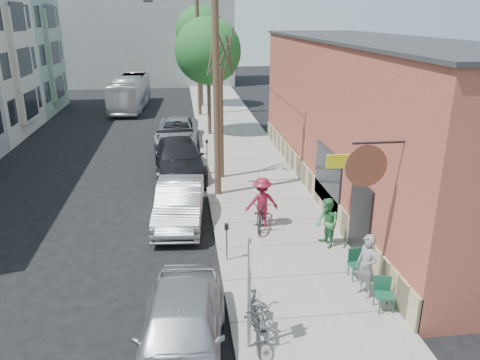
{
  "coord_description": "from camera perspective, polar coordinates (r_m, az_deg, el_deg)",
  "views": [
    {
      "loc": [
        1.01,
        -13.87,
        7.47
      ],
      "look_at": [
        3.13,
        2.92,
        1.5
      ],
      "focal_mm": 35.0,
      "sensor_mm": 36.0,
      "label": 1
    }
  ],
  "objects": [
    {
      "name": "ground",
      "position": [
        15.79,
        -10.14,
        -9.14
      ],
      "size": [
        120.0,
        120.0,
        0.0
      ],
      "primitive_type": "plane",
      "color": "black"
    },
    {
      "name": "sidewalk",
      "position": [
        26.15,
        0.21,
        3.0
      ],
      "size": [
        4.5,
        58.0,
        0.15
      ],
      "primitive_type": "cube",
      "color": "gray",
      "rests_on": "ground"
    },
    {
      "name": "cafe_building",
      "position": [
        20.9,
        15.52,
        7.22
      ],
      "size": [
        6.6,
        20.2,
        6.61
      ],
      "color": "#9C493A",
      "rests_on": "ground"
    },
    {
      "name": "end_cap_building",
      "position": [
        55.97,
        -10.8,
        17.59
      ],
      "size": [
        18.0,
        8.0,
        12.0
      ],
      "primitive_type": "cube",
      "color": "gray",
      "rests_on": "ground"
    },
    {
      "name": "sign_post",
      "position": [
        10.64,
        1.15,
        -12.57
      ],
      "size": [
        0.07,
        0.45,
        2.8
      ],
      "color": "slate",
      "rests_on": "sidewalk"
    },
    {
      "name": "parking_meter_near",
      "position": [
        14.66,
        -1.63,
        -6.83
      ],
      "size": [
        0.14,
        0.14,
        1.24
      ],
      "color": "slate",
      "rests_on": "sidewalk"
    },
    {
      "name": "parking_meter_far",
      "position": [
        24.44,
        -4.05,
        3.99
      ],
      "size": [
        0.14,
        0.14,
        1.24
      ],
      "color": "slate",
      "rests_on": "sidewalk"
    },
    {
      "name": "utility_pole_near",
      "position": [
        19.14,
        -3.12,
        13.22
      ],
      "size": [
        3.57,
        0.28,
        10.0
      ],
      "color": "#503A28",
      "rests_on": "sidewalk"
    },
    {
      "name": "utility_pole_far",
      "position": [
        36.42,
        -5.13,
        16.0
      ],
      "size": [
        1.8,
        0.28,
        10.0
      ],
      "color": "#503A28",
      "rests_on": "sidewalk"
    },
    {
      "name": "tree_bare",
      "position": [
        21.78,
        -2.34,
        6.81
      ],
      "size": [
        0.24,
        0.24,
        5.13
      ],
      "color": "#44392C",
      "rests_on": "sidewalk"
    },
    {
      "name": "tree_leafy_mid",
      "position": [
        30.05,
        -3.92,
        15.42
      ],
      "size": [
        4.12,
        4.12,
        7.31
      ],
      "color": "#44392C",
      "rests_on": "sidewalk"
    },
    {
      "name": "tree_leafy_far",
      "position": [
        40.31,
        -4.89,
        17.64
      ],
      "size": [
        4.02,
        4.02,
        8.14
      ],
      "color": "#44392C",
      "rests_on": "sidewalk"
    },
    {
      "name": "patio_chair_a",
      "position": [
        14.29,
        14.12,
        -10.0
      ],
      "size": [
        0.54,
        0.54,
        0.88
      ],
      "primitive_type": null,
      "rotation": [
        0.0,
        0.0,
        0.09
      ],
      "color": "#144731",
      "rests_on": "sidewalk"
    },
    {
      "name": "patio_chair_b",
      "position": [
        13.1,
        17.2,
        -13.22
      ],
      "size": [
        0.61,
        0.61,
        0.88
      ],
      "primitive_type": null,
      "rotation": [
        0.0,
        0.0,
        -0.27
      ],
      "color": "#144731",
      "rests_on": "sidewalk"
    },
    {
      "name": "patron_grey",
      "position": [
        13.32,
        15.17,
        -10.08
      ],
      "size": [
        0.67,
        0.78,
        1.82
      ],
      "primitive_type": "imported",
      "rotation": [
        0.0,
        0.0,
        -1.15
      ],
      "color": "gray",
      "rests_on": "sidewalk"
    },
    {
      "name": "patron_green",
      "position": [
        15.77,
        10.6,
        -5.17
      ],
      "size": [
        0.8,
        0.94,
        1.69
      ],
      "primitive_type": "imported",
      "rotation": [
        0.0,
        0.0,
        -1.35
      ],
      "color": "#348247",
      "rests_on": "sidewalk"
    },
    {
      "name": "cyclist",
      "position": [
        16.94,
        2.69,
        -2.73
      ],
      "size": [
        1.26,
        0.78,
        1.87
      ],
      "primitive_type": "imported",
      "rotation": [
        0.0,
        0.0,
        3.21
      ],
      "color": "maroon",
      "rests_on": "sidewalk"
    },
    {
      "name": "cyclist_bike",
      "position": [
        17.09,
        2.67,
        -3.91
      ],
      "size": [
        1.25,
        2.23,
        1.11
      ],
      "primitive_type": "imported",
      "rotation": [
        0.0,
        0.0,
        -0.26
      ],
      "color": "black",
      "rests_on": "sidewalk"
    },
    {
      "name": "parked_bike_a",
      "position": [
        11.48,
        1.89,
        -16.6
      ],
      "size": [
        0.6,
        1.9,
        1.13
      ],
      "primitive_type": "imported",
      "rotation": [
        0.0,
        0.0,
        -0.03
      ],
      "color": "black",
      "rests_on": "sidewalk"
    },
    {
      "name": "parked_bike_b",
      "position": [
        12.01,
        2.57,
        -15.3
      ],
      "size": [
        0.72,
        1.85,
        0.96
      ],
      "primitive_type": "imported",
      "rotation": [
        0.0,
        0.0,
        0.05
      ],
      "color": "gray",
      "rests_on": "sidewalk"
    },
    {
      "name": "car_0",
      "position": [
        11.03,
        -7.19,
        -17.8
      ],
      "size": [
        2.39,
        5.01,
        1.65
      ],
      "primitive_type": "imported",
      "rotation": [
        0.0,
        0.0,
        -0.09
      ],
      "color": "#9A9AA1",
      "rests_on": "ground"
    },
    {
      "name": "car_1",
      "position": [
        17.81,
        -7.37,
        -2.77
      ],
      "size": [
        2.04,
        4.91,
        1.58
      ],
      "primitive_type": "imported",
      "rotation": [
        0.0,
        0.0,
        -0.08
      ],
      "color": "#9B9EA2",
      "rests_on": "ground"
    },
    {
      "name": "car_2",
      "position": [
        23.25,
        -7.43,
        2.68
      ],
      "size": [
        2.71,
        5.89,
        1.67
      ],
      "primitive_type": "imported",
      "rotation": [
        0.0,
        0.0,
        0.07
      ],
      "color": "black",
      "rests_on": "ground"
    },
    {
      "name": "car_3",
      "position": [
        29.16,
        -7.66,
        5.94
      ],
      "size": [
        2.81,
        5.56,
        1.51
      ],
      "primitive_type": "imported",
      "rotation": [
        0.0,
        0.0,
        -0.06
      ],
      "color": "#98999F",
      "rests_on": "ground"
    },
    {
      "name": "bus",
      "position": [
        41.08,
        -13.23,
        10.37
      ],
      "size": [
        2.79,
        9.89,
        2.73
      ],
      "primitive_type": "imported",
      "rotation": [
        0.0,
        0.0,
        -0.05
      ],
      "color": "silver",
      "rests_on": "ground"
    }
  ]
}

